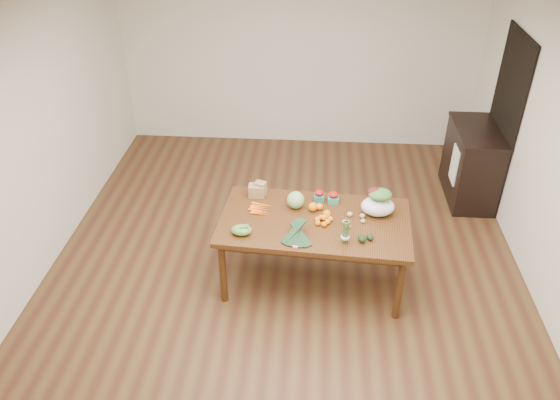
# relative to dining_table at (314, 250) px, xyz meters

# --- Properties ---
(floor) EXTENTS (6.00, 6.00, 0.00)m
(floor) POSITION_rel_dining_table_xyz_m (-0.30, 0.15, -0.38)
(floor) COLOR #553A1D
(floor) RESTS_ON ground
(ceiling) EXTENTS (5.00, 6.00, 0.02)m
(ceiling) POSITION_rel_dining_table_xyz_m (-0.30, 0.15, 2.33)
(ceiling) COLOR white
(ceiling) RESTS_ON room_walls
(room_walls) EXTENTS (5.02, 6.02, 2.70)m
(room_walls) POSITION_rel_dining_table_xyz_m (-0.30, 0.15, 0.97)
(room_walls) COLOR silver
(room_walls) RESTS_ON floor
(dining_table) EXTENTS (1.89, 1.14, 0.75)m
(dining_table) POSITION_rel_dining_table_xyz_m (0.00, 0.00, 0.00)
(dining_table) COLOR #523213
(dining_table) RESTS_ON floor
(doorway_dark) EXTENTS (0.02, 1.00, 2.10)m
(doorway_dark) POSITION_rel_dining_table_xyz_m (2.18, 1.75, 0.68)
(doorway_dark) COLOR black
(doorway_dark) RESTS_ON floor
(cabinet) EXTENTS (0.52, 1.02, 0.94)m
(cabinet) POSITION_rel_dining_table_xyz_m (1.92, 1.75, 0.10)
(cabinet) COLOR black
(cabinet) RESTS_ON floor
(dish_towel) EXTENTS (0.02, 0.28, 0.45)m
(dish_towel) POSITION_rel_dining_table_xyz_m (1.66, 1.55, 0.18)
(dish_towel) COLOR white
(dish_towel) RESTS_ON cabinet
(paper_bag) EXTENTS (0.23, 0.19, 0.15)m
(paper_bag) POSITION_rel_dining_table_xyz_m (-0.61, 0.39, 0.45)
(paper_bag) COLOR #A38249
(paper_bag) RESTS_ON dining_table
(cabbage) EXTENTS (0.17, 0.17, 0.17)m
(cabbage) POSITION_rel_dining_table_xyz_m (-0.20, 0.21, 0.46)
(cabbage) COLOR #88BE6D
(cabbage) RESTS_ON dining_table
(strawberry_basket_a) EXTENTS (0.11, 0.11, 0.09)m
(strawberry_basket_a) POSITION_rel_dining_table_xyz_m (0.03, 0.36, 0.42)
(strawberry_basket_a) COLOR #B30B20
(strawberry_basket_a) RESTS_ON dining_table
(strawberry_basket_b) EXTENTS (0.11, 0.11, 0.10)m
(strawberry_basket_b) POSITION_rel_dining_table_xyz_m (0.18, 0.33, 0.42)
(strawberry_basket_b) COLOR red
(strawberry_basket_b) RESTS_ON dining_table
(orange_a) EXTENTS (0.09, 0.09, 0.09)m
(orange_a) POSITION_rel_dining_table_xyz_m (-0.02, 0.16, 0.42)
(orange_a) COLOR #F7A70F
(orange_a) RESTS_ON dining_table
(orange_b) EXTENTS (0.07, 0.07, 0.07)m
(orange_b) POSITION_rel_dining_table_xyz_m (0.04, 0.19, 0.41)
(orange_b) COLOR #FAA20F
(orange_b) RESTS_ON dining_table
(orange_c) EXTENTS (0.08, 0.08, 0.08)m
(orange_c) POSITION_rel_dining_table_xyz_m (0.11, 0.05, 0.41)
(orange_c) COLOR #F5A10F
(orange_c) RESTS_ON dining_table
(mandarin_cluster) EXTENTS (0.19, 0.19, 0.09)m
(mandarin_cluster) POSITION_rel_dining_table_xyz_m (0.08, -0.03, 0.42)
(mandarin_cluster) COLOR #FF600F
(mandarin_cluster) RESTS_ON dining_table
(carrots) EXTENTS (0.23, 0.23, 0.03)m
(carrots) POSITION_rel_dining_table_xyz_m (-0.54, 0.13, 0.39)
(carrots) COLOR orange
(carrots) RESTS_ON dining_table
(snap_pea_bag) EXTENTS (0.20, 0.15, 0.09)m
(snap_pea_bag) POSITION_rel_dining_table_xyz_m (-0.68, -0.27, 0.42)
(snap_pea_bag) COLOR #5C9733
(snap_pea_bag) RESTS_ON dining_table
(kale_bunch) EXTENTS (0.35, 0.42, 0.16)m
(kale_bunch) POSITION_rel_dining_table_xyz_m (-0.16, -0.35, 0.45)
(kale_bunch) COLOR black
(kale_bunch) RESTS_ON dining_table
(asparagus_bundle) EXTENTS (0.09, 0.12, 0.26)m
(asparagus_bundle) POSITION_rel_dining_table_xyz_m (0.28, -0.34, 0.50)
(asparagus_bundle) COLOR #4C7C39
(asparagus_bundle) RESTS_ON dining_table
(potato_a) EXTENTS (0.05, 0.05, 0.04)m
(potato_a) POSITION_rel_dining_table_xyz_m (0.28, -0.04, 0.40)
(potato_a) COLOR tan
(potato_a) RESTS_ON dining_table
(potato_b) EXTENTS (0.05, 0.05, 0.04)m
(potato_b) POSITION_rel_dining_table_xyz_m (0.31, -0.11, 0.40)
(potato_b) COLOR #D7B57C
(potato_b) RESTS_ON dining_table
(potato_c) EXTENTS (0.06, 0.05, 0.05)m
(potato_c) POSITION_rel_dining_table_xyz_m (0.46, 0.07, 0.40)
(potato_c) COLOR tan
(potato_c) RESTS_ON dining_table
(potato_d) EXTENTS (0.06, 0.05, 0.05)m
(potato_d) POSITION_rel_dining_table_xyz_m (0.34, 0.09, 0.40)
(potato_d) COLOR tan
(potato_d) RESTS_ON dining_table
(potato_e) EXTENTS (0.05, 0.04, 0.04)m
(potato_e) POSITION_rel_dining_table_xyz_m (0.46, -0.01, 0.40)
(potato_e) COLOR tan
(potato_e) RESTS_ON dining_table
(avocado_a) EXTENTS (0.09, 0.11, 0.07)m
(avocado_a) POSITION_rel_dining_table_xyz_m (0.43, -0.31, 0.41)
(avocado_a) COLOR black
(avocado_a) RESTS_ON dining_table
(avocado_b) EXTENTS (0.08, 0.10, 0.06)m
(avocado_b) POSITION_rel_dining_table_xyz_m (0.51, -0.27, 0.41)
(avocado_b) COLOR black
(avocado_b) RESTS_ON dining_table
(salad_bag) EXTENTS (0.34, 0.27, 0.25)m
(salad_bag) POSITION_rel_dining_table_xyz_m (0.61, 0.15, 0.50)
(salad_bag) COLOR white
(salad_bag) RESTS_ON dining_table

